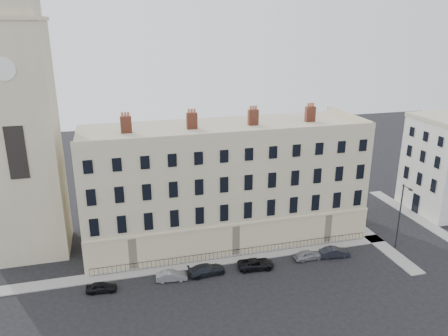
{
  "coord_description": "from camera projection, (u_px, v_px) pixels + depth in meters",
  "views": [
    {
      "loc": [
        -20.02,
        -40.24,
        27.58
      ],
      "look_at": [
        -6.42,
        10.0,
        10.17
      ],
      "focal_mm": 35.0,
      "sensor_mm": 36.0,
      "label": 1
    }
  ],
  "objects": [
    {
      "name": "ground",
      "position": [
        300.0,
        273.0,
        50.55
      ],
      "size": [
        160.0,
        160.0,
        0.0
      ],
      "primitive_type": "plane",
      "color": "black",
      "rests_on": "ground"
    },
    {
      "name": "terrace",
      "position": [
        223.0,
        182.0,
        57.64
      ],
      "size": [
        36.22,
        12.22,
        17.0
      ],
      "color": "#BEB18D",
      "rests_on": "ground"
    },
    {
      "name": "church_tower",
      "position": [
        17.0,
        104.0,
        50.0
      ],
      "size": [
        8.0,
        8.13,
        44.0
      ],
      "color": "#BEB18D",
      "rests_on": "ground"
    },
    {
      "name": "pavement_terrace",
      "position": [
        206.0,
        262.0,
        52.62
      ],
      "size": [
        48.0,
        2.0,
        0.12
      ],
      "primitive_type": "cube",
      "color": "gray",
      "rests_on": "ground"
    },
    {
      "name": "pavement_east_return",
      "position": [
        361.0,
        229.0,
        61.07
      ],
      "size": [
        2.0,
        24.0,
        0.12
      ],
      "primitive_type": "cube",
      "color": "gray",
      "rests_on": "ground"
    },
    {
      "name": "pavement_adjacent",
      "position": [
        413.0,
        216.0,
        65.38
      ],
      "size": [
        2.0,
        20.0,
        0.12
      ],
      "primitive_type": "cube",
      "color": "gray",
      "rests_on": "ground"
    },
    {
      "name": "railings",
      "position": [
        237.0,
        253.0,
        53.83
      ],
      "size": [
        35.0,
        0.04,
        0.96
      ],
      "color": "black",
      "rests_on": "ground"
    },
    {
      "name": "car_a",
      "position": [
        101.0,
        287.0,
        46.87
      ],
      "size": [
        3.39,
        1.65,
        1.11
      ],
      "primitive_type": "imported",
      "rotation": [
        0.0,
        0.0,
        1.46
      ],
      "color": "black",
      "rests_on": "ground"
    },
    {
      "name": "car_b",
      "position": [
        172.0,
        276.0,
        48.93
      ],
      "size": [
        3.57,
        1.55,
        1.14
      ],
      "primitive_type": "imported",
      "rotation": [
        0.0,
        0.0,
        1.47
      ],
      "color": "slate",
      "rests_on": "ground"
    },
    {
      "name": "car_c",
      "position": [
        207.0,
        270.0,
        50.04
      ],
      "size": [
        4.49,
        2.17,
        1.26
      ],
      "primitive_type": "imported",
      "rotation": [
        0.0,
        0.0,
        1.66
      ],
      "color": "black",
      "rests_on": "ground"
    },
    {
      "name": "car_d",
      "position": [
        256.0,
        264.0,
        51.3
      ],
      "size": [
        4.44,
        2.3,
        1.2
      ],
      "primitive_type": "imported",
      "rotation": [
        0.0,
        0.0,
        1.5
      ],
      "color": "black",
      "rests_on": "ground"
    },
    {
      "name": "car_e",
      "position": [
        308.0,
        255.0,
        53.28
      ],
      "size": [
        3.55,
        1.53,
        1.19
      ],
      "primitive_type": "imported",
      "rotation": [
        0.0,
        0.0,
        1.6
      ],
      "color": "gray",
      "rests_on": "ground"
    },
    {
      "name": "car_f",
      "position": [
        335.0,
        252.0,
        53.86
      ],
      "size": [
        3.87,
        1.66,
        1.24
      ],
      "primitive_type": "imported",
      "rotation": [
        0.0,
        0.0,
        1.48
      ],
      "color": "black",
      "rests_on": "ground"
    },
    {
      "name": "streetlamp",
      "position": [
        400.0,
        213.0,
        54.7
      ],
      "size": [
        0.39,
        1.88,
        8.68
      ],
      "rotation": [
        0.0,
        0.0,
        0.12
      ],
      "color": "#27282C",
      "rests_on": "ground"
    }
  ]
}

